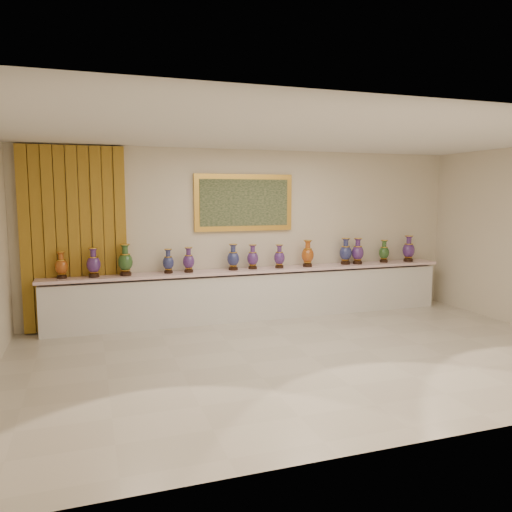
{
  "coord_description": "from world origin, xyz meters",
  "views": [
    {
      "loc": [
        -2.82,
        -6.03,
        2.21
      ],
      "look_at": [
        -0.21,
        1.7,
        1.2
      ],
      "focal_mm": 35.0,
      "sensor_mm": 36.0,
      "label": 1
    }
  ],
  "objects_px": {
    "counter": "(257,294)",
    "vase_1": "(94,264)",
    "vase_0": "(61,266)",
    "vase_2": "(125,261)"
  },
  "relations": [
    {
      "from": "counter",
      "to": "vase_1",
      "type": "bearing_deg",
      "value": -179.23
    },
    {
      "from": "vase_0",
      "to": "counter",
      "type": "bearing_deg",
      "value": -0.02
    },
    {
      "from": "vase_0",
      "to": "vase_1",
      "type": "height_order",
      "value": "vase_1"
    },
    {
      "from": "counter",
      "to": "vase_0",
      "type": "bearing_deg",
      "value": 179.98
    },
    {
      "from": "counter",
      "to": "vase_0",
      "type": "xyz_separation_m",
      "value": [
        -3.24,
        0.0,
        0.66
      ]
    },
    {
      "from": "vase_0",
      "to": "vase_2",
      "type": "distance_m",
      "value": 0.97
    },
    {
      "from": "counter",
      "to": "vase_2",
      "type": "distance_m",
      "value": 2.37
    },
    {
      "from": "counter",
      "to": "vase_2",
      "type": "bearing_deg",
      "value": -179.28
    },
    {
      "from": "vase_1",
      "to": "vase_2",
      "type": "bearing_deg",
      "value": 1.02
    },
    {
      "from": "counter",
      "to": "vase_2",
      "type": "xyz_separation_m",
      "value": [
        -2.27,
        -0.03,
        0.69
      ]
    }
  ]
}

